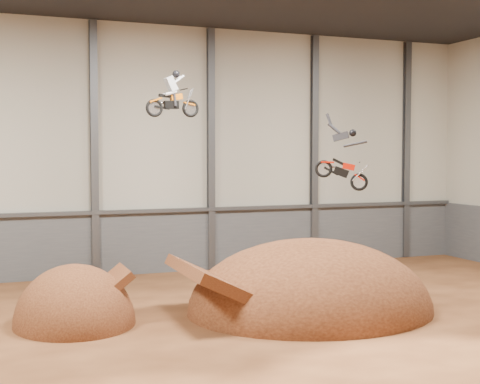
# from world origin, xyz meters

# --- Properties ---
(floor) EXTENTS (40.00, 40.00, 0.00)m
(floor) POSITION_xyz_m (0.00, 0.00, 0.00)
(floor) COLOR #4B2714
(floor) RESTS_ON ground
(back_wall) EXTENTS (40.00, 0.10, 14.00)m
(back_wall) POSITION_xyz_m (0.00, 15.00, 7.00)
(back_wall) COLOR #BCB7A6
(back_wall) RESTS_ON ground
(lower_band_back) EXTENTS (39.80, 0.18, 3.50)m
(lower_band_back) POSITION_xyz_m (0.00, 14.90, 1.75)
(lower_band_back) COLOR #525459
(lower_band_back) RESTS_ON ground
(steel_rail) EXTENTS (39.80, 0.35, 0.20)m
(steel_rail) POSITION_xyz_m (0.00, 14.75, 3.55)
(steel_rail) COLOR #47494F
(steel_rail) RESTS_ON lower_band_back
(steel_column_2) EXTENTS (0.40, 0.36, 13.90)m
(steel_column_2) POSITION_xyz_m (-3.33, 14.80, 7.00)
(steel_column_2) COLOR #47494F
(steel_column_2) RESTS_ON ground
(steel_column_3) EXTENTS (0.40, 0.36, 13.90)m
(steel_column_3) POSITION_xyz_m (3.33, 14.80, 7.00)
(steel_column_3) COLOR #47494F
(steel_column_3) RESTS_ON ground
(steel_column_4) EXTENTS (0.40, 0.36, 13.90)m
(steel_column_4) POSITION_xyz_m (10.00, 14.80, 7.00)
(steel_column_4) COLOR #47494F
(steel_column_4) RESTS_ON ground
(steel_column_5) EXTENTS (0.40, 0.36, 13.90)m
(steel_column_5) POSITION_xyz_m (16.67, 14.80, 7.00)
(steel_column_5) COLOR #47494F
(steel_column_5) RESTS_ON ground
(takeoff_ramp) EXTENTS (4.74, 5.47, 4.74)m
(takeoff_ramp) POSITION_xyz_m (-5.65, 4.80, 0.00)
(takeoff_ramp) COLOR #432010
(takeoff_ramp) RESTS_ON ground
(landing_ramp) EXTENTS (10.72, 9.48, 6.19)m
(landing_ramp) POSITION_xyz_m (4.13, 3.57, 0.00)
(landing_ramp) COLOR #432010
(landing_ramp) RESTS_ON ground
(fmx_rider_a) EXTENTS (2.50, 1.16, 2.19)m
(fmx_rider_a) POSITION_xyz_m (-1.33, 5.80, 9.39)
(fmx_rider_a) COLOR #C7610C
(fmx_rider_b) EXTENTS (3.61, 2.74, 3.48)m
(fmx_rider_b) POSITION_xyz_m (4.93, 2.64, 6.81)
(fmx_rider_b) COLOR red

